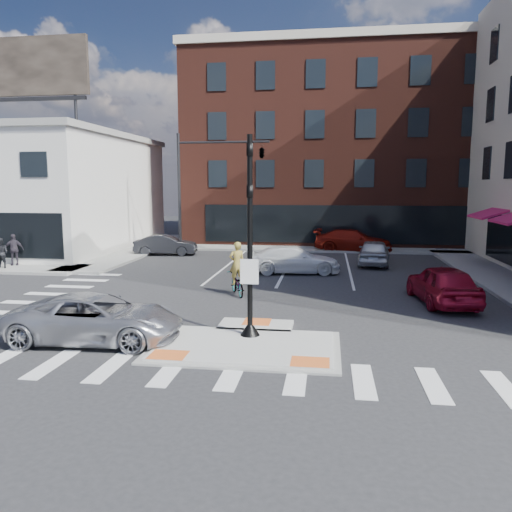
% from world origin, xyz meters
% --- Properties ---
extents(ground, '(120.00, 120.00, 0.00)m').
position_xyz_m(ground, '(0.00, 0.00, 0.00)').
color(ground, '#28282B').
rests_on(ground, ground).
extents(refuge_island, '(5.40, 4.65, 0.13)m').
position_xyz_m(refuge_island, '(0.00, -0.26, 0.05)').
color(refuge_island, gray).
rests_on(refuge_island, ground).
extents(sidewalk_nw, '(23.50, 20.50, 0.15)m').
position_xyz_m(sidewalk_nw, '(-16.76, 15.29, 0.08)').
color(sidewalk_nw, gray).
rests_on(sidewalk_nw, ground).
extents(sidewalk_e, '(3.00, 24.00, 0.15)m').
position_xyz_m(sidewalk_e, '(10.80, 10.00, 0.07)').
color(sidewalk_e, gray).
rests_on(sidewalk_e, ground).
extents(sidewalk_n, '(26.00, 3.00, 0.15)m').
position_xyz_m(sidewalk_n, '(3.00, 22.00, 0.07)').
color(sidewalk_n, gray).
rests_on(sidewalk_n, ground).
extents(building_n, '(24.40, 18.40, 15.50)m').
position_xyz_m(building_n, '(3.00, 31.99, 7.80)').
color(building_n, '#4C2017').
rests_on(building_n, ground).
extents(building_far_left, '(10.00, 12.00, 10.00)m').
position_xyz_m(building_far_left, '(-4.00, 52.00, 5.00)').
color(building_far_left, slate).
rests_on(building_far_left, ground).
extents(building_far_right, '(12.00, 12.00, 12.00)m').
position_xyz_m(building_far_right, '(9.00, 54.00, 6.00)').
color(building_far_right, brown).
rests_on(building_far_right, ground).
extents(signal_pole, '(0.60, 0.60, 5.98)m').
position_xyz_m(signal_pole, '(0.00, 0.40, 2.36)').
color(signal_pole, black).
rests_on(signal_pole, refuge_island).
extents(mast_arm_signal, '(6.10, 2.24, 8.00)m').
position_xyz_m(mast_arm_signal, '(-3.47, 18.00, 6.21)').
color(mast_arm_signal, black).
rests_on(mast_arm_signal, ground).
extents(silver_suv, '(5.22, 2.59, 1.42)m').
position_xyz_m(silver_suv, '(-4.50, -0.51, 0.71)').
color(silver_suv, '#ACADB3').
rests_on(silver_suv, ground).
extents(red_sedan, '(2.38, 4.79, 1.57)m').
position_xyz_m(red_sedan, '(6.80, 6.00, 0.78)').
color(red_sedan, maroon).
rests_on(red_sedan, ground).
extents(white_pickup, '(5.15, 2.61, 1.43)m').
position_xyz_m(white_pickup, '(0.49, 12.12, 0.72)').
color(white_pickup, white).
rests_on(white_pickup, ground).
extents(bg_car_dark, '(4.28, 1.94, 1.36)m').
position_xyz_m(bg_car_dark, '(-8.50, 17.92, 0.68)').
color(bg_car_dark, '#26272C').
rests_on(bg_car_dark, ground).
extents(bg_car_silver, '(2.25, 4.60, 1.51)m').
position_xyz_m(bg_car_silver, '(5.00, 15.62, 0.75)').
color(bg_car_silver, silver).
rests_on(bg_car_silver, ground).
extents(bg_car_red, '(5.64, 2.84, 1.57)m').
position_xyz_m(bg_car_red, '(4.06, 21.50, 0.79)').
color(bg_car_red, maroon).
rests_on(bg_car_red, ground).
extents(cyclist, '(1.33, 1.93, 2.29)m').
position_xyz_m(cyclist, '(-1.50, 6.39, 0.77)').
color(cyclist, '#3F3F44').
rests_on(cyclist, ground).
extents(pedestrian_a, '(0.86, 0.70, 1.66)m').
position_xyz_m(pedestrian_a, '(-15.33, 10.49, 0.98)').
color(pedestrian_a, black).
rests_on(pedestrian_a, sidewalk_nw).
extents(pedestrian_b, '(1.13, 0.84, 1.79)m').
position_xyz_m(pedestrian_b, '(-15.32, 11.59, 1.04)').
color(pedestrian_b, '#332D37').
rests_on(pedestrian_b, sidewalk_nw).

